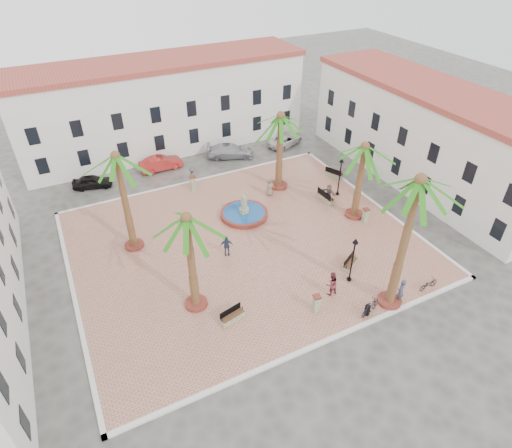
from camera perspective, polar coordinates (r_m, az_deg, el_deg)
The scene contains 36 objects.
ground at distance 34.15m, azimuth -1.50°, elevation -2.61°, with size 120.00×120.00×0.00m, color #56544F.
plaza at distance 34.11m, azimuth -1.50°, elevation -2.52°, with size 26.00×22.00×0.15m, color tan.
kerb_n at distance 42.64m, azimuth -7.88°, elevation 5.76°, with size 26.30×0.30×0.16m, color silver.
kerb_s at distance 27.39m, azimuth 8.78°, elevation -15.39°, with size 26.30×0.30×0.16m, color silver.
kerb_e at distance 40.27m, azimuth 15.47°, elevation 2.73°, with size 0.30×22.30×0.16m, color silver.
kerb_w at distance 32.28m, azimuth -23.10°, elevation -8.75°, with size 0.30×22.30×0.16m, color silver.
building_north at distance 48.55m, azimuth -12.13°, elevation 15.28°, with size 30.40×7.40×9.50m.
building_east at distance 44.06m, azimuth 21.84°, elevation 10.99°, with size 7.40×26.40×9.00m.
fountain at distance 36.84m, azimuth -1.60°, elevation 1.47°, with size 4.08×4.08×2.11m.
palm_nw at distance 31.24m, azimuth -17.97°, elevation 7.31°, with size 4.85×4.85×8.22m.
palm_sw at distance 25.20m, azimuth -9.13°, elevation -0.66°, with size 4.98×4.98×7.45m.
palm_s at distance 25.45m, azimuth 20.66°, elevation 3.74°, with size 5.22×5.22×9.84m.
palm_e at distance 35.18m, azimuth 14.16°, elevation 8.82°, with size 5.26×5.26×6.90m.
palm_ne at distance 38.37m, azimuth 3.29°, elevation 13.03°, with size 5.55×5.55×7.49m.
bench_s at distance 28.03m, azimuth -3.18°, elevation -12.26°, with size 1.80×0.90×0.91m.
bench_se at distance 32.41m, azimuth 12.44°, elevation -5.22°, with size 1.69×1.25×0.87m.
bench_e at distance 39.37m, azimuth 9.25°, elevation 3.47°, with size 0.73×2.00×1.04m.
bench_ne at distance 43.29m, azimuth 10.35°, elevation 6.53°, with size 1.32×1.94×0.99m.
lamppost_s at distance 29.82m, azimuth 12.89°, elevation -3.73°, with size 0.41×0.41×3.75m.
lamppost_e at distance 39.36m, azimuth 11.20°, elevation 7.04°, with size 0.41×0.41×3.76m.
bollard_se at distance 28.49m, azimuth 8.05°, elevation -10.39°, with size 0.53×0.53×1.32m.
bollard_n at distance 40.62m, azimuth -8.41°, elevation 5.45°, with size 0.55×0.55×1.49m.
bollard_e at distance 37.04m, azimuth 14.38°, elevation 1.15°, with size 0.47×0.47×1.30m.
litter_bin at distance 29.14m, azimuth 14.61°, elevation -11.05°, with size 0.38×0.38×0.73m, color black.
cyclist_a at distance 30.23m, azimuth 18.76°, elevation -8.42°, with size 0.67×0.44×1.85m, color #3B4156.
bicycle_a at distance 32.16m, azimuth 22.01°, elevation -7.42°, with size 0.54×1.56×0.82m, color black.
cyclist_b at distance 29.58m, azimuth 10.03°, elevation -7.84°, with size 0.90×0.70×1.86m, color maroon.
bicycle_b at distance 29.12m, azimuth 14.99°, elevation -10.65°, with size 0.52×1.83×1.10m, color black.
pedestrian_fountain_a at distance 39.40m, azimuth 1.85°, elevation 5.01°, with size 0.87×0.57×1.78m, color #857058.
pedestrian_fountain_b at distance 32.40m, azimuth -3.96°, elevation -2.91°, with size 1.00×0.42×1.70m, color #303E58.
pedestrian_north at distance 41.52m, azimuth -8.43°, elevation 6.36°, with size 1.16×0.67×1.80m, color #444449.
pedestrian_east at distance 39.15m, azimuth 9.66°, elevation 4.14°, with size 1.53×0.49×1.65m, color #63564E.
car_black at distance 43.88m, azimuth -20.99°, elevation 5.30°, with size 1.46×3.64×1.24m, color black.
car_red at distance 45.12m, azimuth -12.56°, elevation 7.92°, with size 1.51×4.34×1.43m, color #B42522.
car_silver at distance 46.63m, azimuth -3.43°, elevation 9.72°, with size 2.03×5.00×1.45m, color #AEAEB7.
car_white at distance 49.38m, azimuth 3.93°, elevation 11.14°, with size 2.11×4.57×1.27m, color silver.
Camera 1 is at (-11.15, -24.28, 21.28)m, focal length 30.00 mm.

